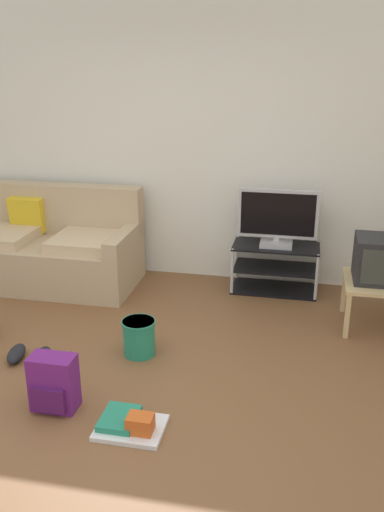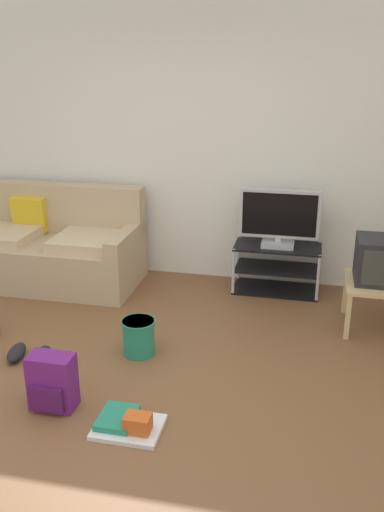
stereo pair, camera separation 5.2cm
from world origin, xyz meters
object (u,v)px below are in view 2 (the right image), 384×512
object	(u,v)px
couch	(51,248)
sneakers_pair	(29,354)
tv_stand	(277,268)
cleaning_bucket	(139,336)
backpack	(52,382)
floor_tray	(127,423)
flat_tv	(279,219)
crt_tv	(383,260)
side_table	(380,289)

from	to	relation	value
couch	sneakers_pair	size ratio (longest dim) A/B	4.53
tv_stand	cleaning_bucket	xyz separation A→B (m)	(-0.95, -1.48, -0.08)
backpack	floor_tray	world-z (taller)	backpack
flat_tv	crt_tv	distance (m)	1.08
flat_tv	sneakers_pair	bearing A→B (deg)	-135.20
tv_stand	sneakers_pair	xyz separation A→B (m)	(-1.74, -1.75, -0.19)
cleaning_bucket	crt_tv	bearing A→B (deg)	25.28
cleaning_bucket	backpack	bearing A→B (deg)	-113.14
cleaning_bucket	floor_tray	world-z (taller)	cleaning_bucket
side_table	cleaning_bucket	xyz separation A→B (m)	(-1.85, -0.86, -0.21)
flat_tv	cleaning_bucket	bearing A→B (deg)	-122.98
flat_tv	side_table	distance (m)	1.15
tv_stand	side_table	xyz separation A→B (m)	(0.90, -0.62, 0.13)
tv_stand	flat_tv	size ratio (longest dim) A/B	1.10
flat_tv	cleaning_bucket	distance (m)	1.84
crt_tv	backpack	size ratio (longest dim) A/B	1.17
crt_tv	side_table	bearing A→B (deg)	-90.00
cleaning_bucket	tv_stand	bearing A→B (deg)	57.42
flat_tv	floor_tray	size ratio (longest dim) A/B	1.80
floor_tray	cleaning_bucket	bearing A→B (deg)	103.14
couch	floor_tray	distance (m)	2.67
tv_stand	floor_tray	bearing A→B (deg)	-107.04
tv_stand	side_table	size ratio (longest dim) A/B	1.44
flat_tv	cleaning_bucket	size ratio (longest dim) A/B	2.66
flat_tv	backpack	world-z (taller)	flat_tv
side_table	sneakers_pair	bearing A→B (deg)	-156.92
couch	tv_stand	size ratio (longest dim) A/B	2.16
cleaning_bucket	floor_tray	size ratio (longest dim) A/B	0.67
cleaning_bucket	sneakers_pair	bearing A→B (deg)	-161.28
flat_tv	crt_tv	xyz separation A→B (m)	(0.90, -0.59, -0.13)
tv_stand	floor_tray	size ratio (longest dim) A/B	1.97
backpack	floor_tray	distance (m)	0.58
sneakers_pair	crt_tv	bearing A→B (deg)	23.37
tv_stand	cleaning_bucket	size ratio (longest dim) A/B	2.92
crt_tv	flat_tv	bearing A→B (deg)	146.93
tv_stand	flat_tv	xyz separation A→B (m)	(-0.00, -0.02, 0.51)
couch	tv_stand	bearing A→B (deg)	5.74
side_table	crt_tv	distance (m)	0.24
side_table	backpack	world-z (taller)	side_table
side_table	backpack	xyz separation A→B (m)	(-2.18, -1.65, -0.18)
cleaning_bucket	couch	bearing A→B (deg)	136.58
crt_tv	sneakers_pair	distance (m)	2.93
couch	side_table	xyz separation A→B (m)	(3.17, -0.40, 0.01)
backpack	sneakers_pair	distance (m)	0.71
couch	cleaning_bucket	world-z (taller)	couch
tv_stand	crt_tv	distance (m)	1.15
cleaning_bucket	sneakers_pair	distance (m)	0.84
couch	cleaning_bucket	size ratio (longest dim) A/B	6.32
side_table	sneakers_pair	size ratio (longest dim) A/B	1.45
flat_tv	sneakers_pair	xyz separation A→B (m)	(-1.74, -1.73, -0.70)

